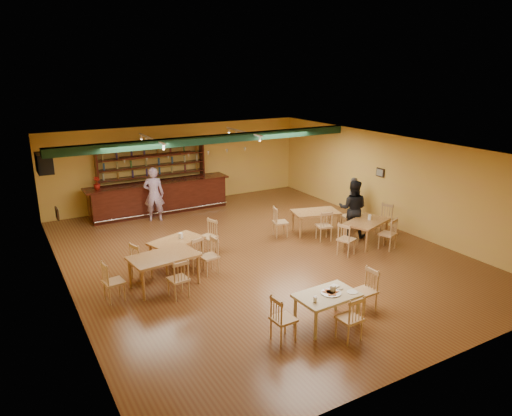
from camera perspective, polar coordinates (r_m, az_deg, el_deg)
floor at (r=13.31m, az=0.20°, el=-5.58°), size 12.00×12.00×0.00m
ceiling_beam at (r=14.96m, az=-5.20°, el=8.30°), size 10.00×0.30×0.25m
track_rail_left at (r=14.87m, az=-12.57°, el=8.19°), size 0.05×2.50×0.05m
track_rail_right at (r=16.10m, az=-1.52°, el=9.23°), size 0.05×2.50×0.05m
ac_unit at (r=15.17m, az=-24.24°, el=5.01°), size 0.34×0.70×0.48m
picture_left at (r=12.20m, az=-23.00°, el=-0.62°), size 0.04×0.34×0.28m
picture_right at (r=16.11m, az=14.85°, el=4.19°), size 0.04×0.34×0.28m
bar_counter at (r=17.20m, az=-11.62°, el=1.30°), size 5.14×0.85×1.13m
back_bar_hutch at (r=17.64m, az=-12.38°, el=3.57°), size 3.98×0.40×2.28m
poinsettia at (r=16.51m, az=-18.77°, el=2.88°), size 0.31×0.31×0.43m
dining_table_a at (r=12.71m, az=-9.55°, el=-5.28°), size 1.57×1.23×0.69m
dining_table_b at (r=14.95m, az=7.21°, el=-1.70°), size 1.59×1.18×0.71m
dining_table_c at (r=11.53m, az=-11.06°, el=-7.47°), size 1.67×1.12×0.79m
dining_table_d at (r=14.33m, az=13.23°, el=-2.86°), size 1.61×1.27×0.71m
near_table at (r=9.88m, az=8.55°, el=-12.05°), size 1.30×0.87×0.68m
pizza_tray at (r=9.77m, az=9.07°, el=-10.14°), size 0.49×0.49×0.01m
parmesan_shaker at (r=9.38m, az=7.19°, el=-10.94°), size 0.08×0.08×0.11m
napkin_stack at (r=10.02m, az=9.44°, el=-9.39°), size 0.23×0.20×0.03m
pizza_server at (r=9.87m, az=9.53°, el=-9.79°), size 0.33×0.16×0.00m
side_plate at (r=9.89m, az=11.59°, el=-9.95°), size 0.23×0.23×0.01m
patron_bar at (r=16.21m, az=-12.29°, el=1.64°), size 0.79×0.65×1.86m
patron_right_a at (r=14.68m, az=11.65°, el=-0.07°), size 1.09×1.09×1.78m
patron_right_b at (r=16.40m, az=11.71°, el=1.15°), size 0.74×0.92×1.47m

